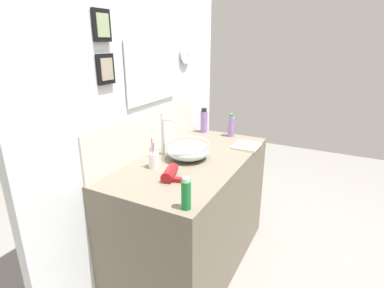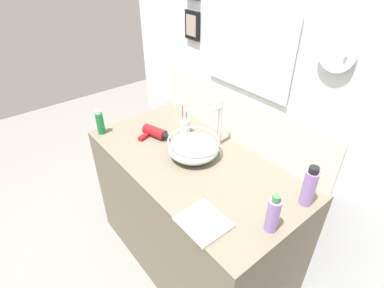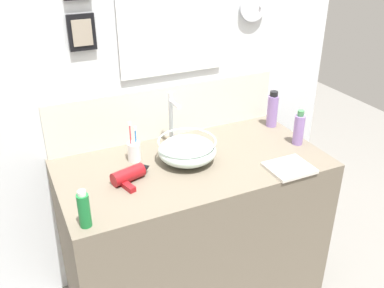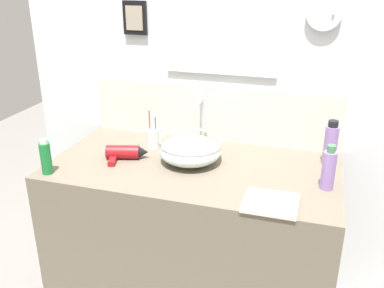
# 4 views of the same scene
# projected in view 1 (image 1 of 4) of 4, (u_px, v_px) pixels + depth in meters

# --- Properties ---
(ground_plane) EXTENTS (6.00, 6.00, 0.00)m
(ground_plane) POSITION_uv_depth(u_px,v_px,m) (192.00, 261.00, 2.25)
(ground_plane) COLOR gray
(vanity_counter) EXTENTS (1.28, 0.66, 0.83)m
(vanity_counter) POSITION_uv_depth(u_px,v_px,m) (192.00, 213.00, 2.11)
(vanity_counter) COLOR #6B6051
(vanity_counter) RESTS_ON ground
(back_panel) EXTENTS (2.00, 0.10, 2.52)m
(back_panel) POSITION_uv_depth(u_px,v_px,m) (145.00, 90.00, 2.00)
(back_panel) COLOR silver
(back_panel) RESTS_ON ground
(glass_bowl_sink) EXTENTS (0.28, 0.28, 0.11)m
(glass_bowl_sink) POSITION_uv_depth(u_px,v_px,m) (188.00, 150.00, 1.95)
(glass_bowl_sink) COLOR silver
(glass_bowl_sink) RESTS_ON vanity_counter
(faucet) EXTENTS (0.02, 0.11, 0.29)m
(faucet) POSITION_uv_depth(u_px,v_px,m) (164.00, 131.00, 2.00)
(faucet) COLOR silver
(faucet) RESTS_ON vanity_counter
(hair_drier) EXTENTS (0.20, 0.16, 0.06)m
(hair_drier) POSITION_uv_depth(u_px,v_px,m) (171.00, 172.00, 1.69)
(hair_drier) COLOR maroon
(hair_drier) RESTS_ON vanity_counter
(toothbrush_cup) EXTENTS (0.06, 0.06, 0.21)m
(toothbrush_cup) POSITION_uv_depth(u_px,v_px,m) (154.00, 160.00, 1.81)
(toothbrush_cup) COLOR white
(toothbrush_cup) RESTS_ON vanity_counter
(soap_dispenser) EXTENTS (0.05, 0.05, 0.19)m
(soap_dispenser) POSITION_uv_depth(u_px,v_px,m) (231.00, 126.00, 2.41)
(soap_dispenser) COLOR #8C6BB2
(soap_dispenser) RESTS_ON vanity_counter
(shampoo_bottle) EXTENTS (0.06, 0.06, 0.21)m
(shampoo_bottle) POSITION_uv_depth(u_px,v_px,m) (204.00, 121.00, 2.51)
(shampoo_bottle) COLOR #8C6BB2
(shampoo_bottle) RESTS_ON vanity_counter
(lotion_bottle) EXTENTS (0.05, 0.05, 0.16)m
(lotion_bottle) POSITION_uv_depth(u_px,v_px,m) (186.00, 194.00, 1.36)
(lotion_bottle) COLOR #197233
(lotion_bottle) RESTS_ON vanity_counter
(hand_towel) EXTENTS (0.20, 0.18, 0.02)m
(hand_towel) POSITION_uv_depth(u_px,v_px,m) (246.00, 146.00, 2.18)
(hand_towel) COLOR silver
(hand_towel) RESTS_ON vanity_counter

